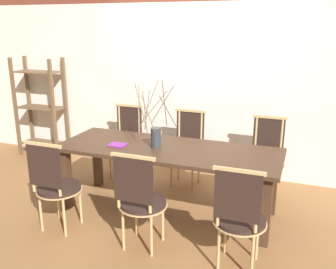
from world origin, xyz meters
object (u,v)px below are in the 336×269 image
dining_table (168,157)px  book_stack (118,145)px  chair_near_center (239,216)px  shelving_rack (41,108)px  chair_far_center (266,156)px  vase_centerpiece (156,134)px

dining_table → book_stack: 0.56m
chair_near_center → shelving_rack: 3.89m
chair_far_center → vase_centerpiece: (-1.08, -0.80, 0.37)m
book_stack → dining_table: bearing=12.3°
dining_table → chair_near_center: (0.91, -0.78, -0.13)m
dining_table → shelving_rack: 2.73m
chair_near_center → vase_centerpiece: vase_centerpiece is taller
book_stack → shelving_rack: bearing=148.9°
dining_table → chair_far_center: 1.23m
chair_far_center → shelving_rack: size_ratio=0.63×
vase_centerpiece → dining_table: bearing=8.3°
book_stack → shelving_rack: 2.29m
chair_far_center → dining_table: bearing=39.3°
dining_table → vase_centerpiece: 0.28m
dining_table → chair_far_center: size_ratio=2.48×
shelving_rack → chair_far_center: bearing=-4.8°
vase_centerpiece → shelving_rack: 2.61m
book_stack → shelving_rack: size_ratio=0.12×
chair_near_center → shelving_rack: bearing=151.7°
dining_table → chair_near_center: chair_near_center is taller
vase_centerpiece → shelving_rack: shelving_rack is taller
chair_near_center → shelving_rack: (-3.42, 1.84, 0.25)m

